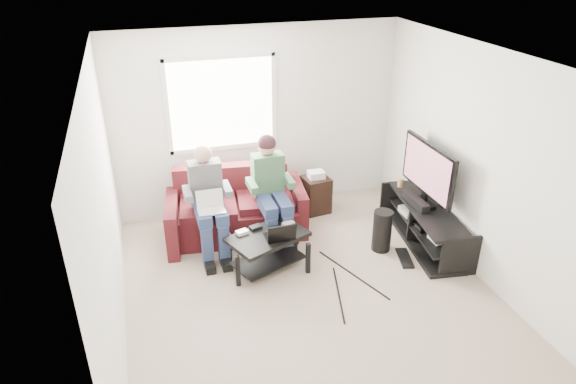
{
  "coord_description": "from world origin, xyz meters",
  "views": [
    {
      "loc": [
        -1.61,
        -4.35,
        3.62
      ],
      "look_at": [
        -0.08,
        0.6,
        1.01
      ],
      "focal_mm": 32.0,
      "sensor_mm": 36.0,
      "label": 1
    }
  ],
  "objects_px": {
    "coffee_table": "(268,244)",
    "tv_stand": "(425,227)",
    "sofa": "(236,211)",
    "end_table": "(316,193)",
    "subwoofer": "(382,231)",
    "tv": "(428,171)"
  },
  "relations": [
    {
      "from": "coffee_table",
      "to": "tv_stand",
      "type": "distance_m",
      "value": 2.09
    },
    {
      "from": "sofa",
      "to": "coffee_table",
      "type": "distance_m",
      "value": 0.95
    },
    {
      "from": "coffee_table",
      "to": "end_table",
      "type": "relative_size",
      "value": 1.66
    },
    {
      "from": "sofa",
      "to": "subwoofer",
      "type": "relative_size",
      "value": 3.57
    },
    {
      "from": "tv",
      "to": "end_table",
      "type": "distance_m",
      "value": 1.7
    },
    {
      "from": "coffee_table",
      "to": "subwoofer",
      "type": "bearing_deg",
      "value": -1.48
    },
    {
      "from": "coffee_table",
      "to": "end_table",
      "type": "bearing_deg",
      "value": 48.68
    },
    {
      "from": "coffee_table",
      "to": "tv",
      "type": "height_order",
      "value": "tv"
    },
    {
      "from": "tv",
      "to": "sofa",
      "type": "bearing_deg",
      "value": 158.64
    },
    {
      "from": "tv_stand",
      "to": "end_table",
      "type": "bearing_deg",
      "value": 130.61
    },
    {
      "from": "sofa",
      "to": "end_table",
      "type": "height_order",
      "value": "sofa"
    },
    {
      "from": "sofa",
      "to": "coffee_table",
      "type": "bearing_deg",
      "value": -78.77
    },
    {
      "from": "tv",
      "to": "tv_stand",
      "type": "bearing_deg",
      "value": -88.53
    },
    {
      "from": "tv_stand",
      "to": "subwoofer",
      "type": "distance_m",
      "value": 0.61
    },
    {
      "from": "coffee_table",
      "to": "end_table",
      "type": "distance_m",
      "value": 1.56
    },
    {
      "from": "tv_stand",
      "to": "end_table",
      "type": "height_order",
      "value": "end_table"
    },
    {
      "from": "subwoofer",
      "to": "tv_stand",
      "type": "bearing_deg",
      "value": -2.01
    },
    {
      "from": "sofa",
      "to": "coffee_table",
      "type": "height_order",
      "value": "sofa"
    },
    {
      "from": "subwoofer",
      "to": "coffee_table",
      "type": "bearing_deg",
      "value": 178.52
    },
    {
      "from": "tv_stand",
      "to": "tv",
      "type": "relative_size",
      "value": 1.5
    },
    {
      "from": "tv_stand",
      "to": "subwoofer",
      "type": "bearing_deg",
      "value": 177.99
    },
    {
      "from": "sofa",
      "to": "end_table",
      "type": "distance_m",
      "value": 1.24
    }
  ]
}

